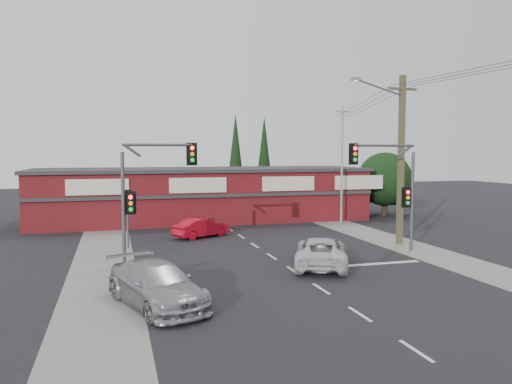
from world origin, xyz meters
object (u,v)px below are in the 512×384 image
object	(u,v)px
red_sedan	(201,228)
shop_building	(202,194)
white_suv	(321,252)
utility_pole	(399,154)
silver_suv	(156,285)

from	to	relation	value
red_sedan	shop_building	size ratio (longest dim) A/B	0.14
red_sedan	shop_building	world-z (taller)	shop_building
white_suv	utility_pole	xyz separation A→B (m)	(6.78, 4.24, 4.69)
white_suv	utility_pole	size ratio (longest dim) A/B	0.51
silver_suv	shop_building	distance (m)	23.04
white_suv	shop_building	bearing A→B (deg)	-58.60
white_suv	utility_pole	bearing A→B (deg)	-124.64
white_suv	red_sedan	xyz separation A→B (m)	(-4.11, 9.87, -0.08)
white_suv	silver_suv	xyz separation A→B (m)	(-8.11, -4.08, 0.06)
utility_pole	silver_suv	bearing A→B (deg)	-150.81
shop_building	white_suv	bearing A→B (deg)	-81.96
utility_pole	red_sedan	bearing A→B (deg)	152.66
utility_pole	shop_building	bearing A→B (deg)	123.76
silver_suv	shop_building	bearing A→B (deg)	56.51
silver_suv	utility_pole	size ratio (longest dim) A/B	0.53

